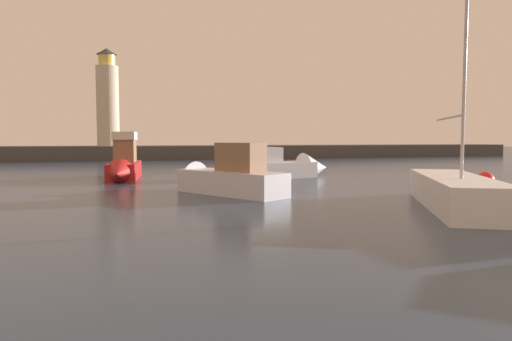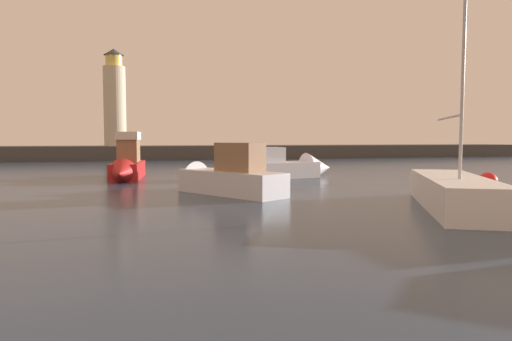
% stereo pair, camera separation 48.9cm
% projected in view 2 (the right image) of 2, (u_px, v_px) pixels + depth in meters
% --- Properties ---
extents(ground_plane, '(220.00, 220.00, 0.00)m').
position_uv_depth(ground_plane, '(225.00, 178.00, 30.59)').
color(ground_plane, '#2D3D51').
extents(breakwater, '(94.90, 6.46, 1.71)m').
position_uv_depth(breakwater, '(184.00, 152.00, 58.25)').
color(breakwater, '#423F3D').
rests_on(breakwater, ground_plane).
extents(lighthouse, '(2.64, 2.64, 11.73)m').
position_uv_depth(lighthouse, '(115.00, 100.00, 55.75)').
color(lighthouse, beige).
rests_on(lighthouse, breakwater).
extents(motorboat_1, '(5.23, 6.96, 2.70)m').
position_uv_depth(motorboat_1, '(221.00, 177.00, 22.17)').
color(motorboat_1, silver).
rests_on(motorboat_1, ground_plane).
extents(motorboat_2, '(2.39, 7.05, 3.32)m').
position_uv_depth(motorboat_2, '(127.00, 164.00, 29.79)').
color(motorboat_2, '#B21E1E').
rests_on(motorboat_2, ground_plane).
extents(motorboat_4, '(7.86, 3.71, 2.54)m').
position_uv_depth(motorboat_4, '(289.00, 168.00, 31.05)').
color(motorboat_4, silver).
rests_on(motorboat_4, ground_plane).
extents(sailboat_moored, '(5.66, 8.46, 13.92)m').
position_uv_depth(sailboat_moored, '(454.00, 191.00, 17.27)').
color(sailboat_moored, white).
rests_on(sailboat_moored, ground_plane).
extents(mooring_buoy, '(0.92, 0.92, 0.92)m').
position_uv_depth(mooring_buoy, '(488.00, 181.00, 23.36)').
color(mooring_buoy, red).
rests_on(mooring_buoy, ground_plane).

